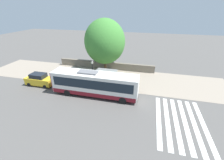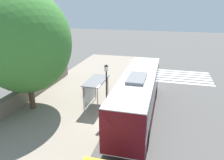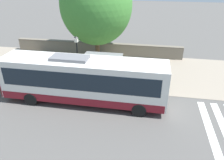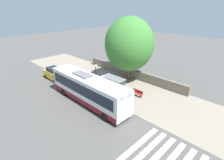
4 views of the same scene
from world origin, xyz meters
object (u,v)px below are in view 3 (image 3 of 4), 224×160
(bus_shelter, at_px, (103,59))
(street_lamp_near, at_px, (78,58))
(bench, at_px, (134,69))
(pedestrian, at_px, (145,84))
(bus, at_px, (83,80))
(shade_tree, at_px, (96,5))

(bus_shelter, distance_m, street_lamp_near, 2.50)
(bench, relative_size, street_lamp_near, 0.36)
(bench, bearing_deg, bus_shelter, -55.79)
(pedestrian, bearing_deg, bus, -69.37)
(bench, height_order, shade_tree, shade_tree)
(bench, relative_size, shade_tree, 0.16)
(bus_shelter, bearing_deg, pedestrian, 60.47)
(pedestrian, xyz_separation_m, street_lamp_near, (-0.58, -5.67, 1.64))
(pedestrian, bearing_deg, street_lamp_near, -95.83)
(bus, height_order, pedestrian, bus)
(bus_shelter, bearing_deg, bus, -10.35)
(pedestrian, relative_size, bench, 1.08)
(bench, xyz_separation_m, street_lamp_near, (3.40, -4.48, 2.18))
(bus_shelter, xyz_separation_m, bench, (-1.80, 2.65, -1.57))
(bus, distance_m, shade_tree, 9.96)
(bench, distance_m, shade_tree, 7.77)
(bus_shelter, relative_size, shade_tree, 0.34)
(street_lamp_near, bearing_deg, bench, 127.20)
(bus_shelter, height_order, pedestrian, bus_shelter)
(bus, xyz_separation_m, shade_tree, (-9.06, -1.11, 3.98))
(bench, height_order, street_lamp_near, street_lamp_near)
(bus, bearing_deg, bench, 149.43)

